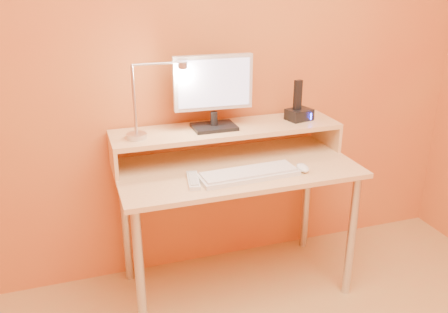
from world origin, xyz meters
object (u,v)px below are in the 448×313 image
object	(u,v)px
lamp_base	(137,136)
mouse	(303,168)
monitor_panel	(213,82)
remote_control	(193,180)
phone_dock	(299,115)
keyboard	(249,175)

from	to	relation	value
lamp_base	mouse	distance (m)	0.82
monitor_panel	lamp_base	world-z (taller)	monitor_panel
monitor_panel	lamp_base	size ratio (longest dim) A/B	4.02
monitor_panel	remote_control	distance (m)	0.51
phone_dock	mouse	distance (m)	0.38
remote_control	monitor_panel	bearing A→B (deg)	66.05
lamp_base	remote_control	bearing A→B (deg)	-48.20
monitor_panel	keyboard	xyz separation A→B (m)	(0.08, -0.30, -0.39)
phone_dock	mouse	xyz separation A→B (m)	(-0.13, -0.31, -0.17)
phone_dock	keyboard	bearing A→B (deg)	-157.27
remote_control	mouse	bearing A→B (deg)	5.47
lamp_base	phone_dock	distance (m)	0.89
monitor_panel	mouse	world-z (taller)	monitor_panel
monitor_panel	remote_control	world-z (taller)	monitor_panel
remote_control	phone_dock	bearing A→B (deg)	31.63
lamp_base	mouse	bearing A→B (deg)	-20.28
monitor_panel	keyboard	distance (m)	0.50
monitor_panel	mouse	size ratio (longest dim) A/B	4.09
keyboard	phone_dock	bearing A→B (deg)	33.32
phone_dock	keyboard	world-z (taller)	phone_dock
phone_dock	monitor_panel	bearing A→B (deg)	165.35
lamp_base	keyboard	bearing A→B (deg)	-28.73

